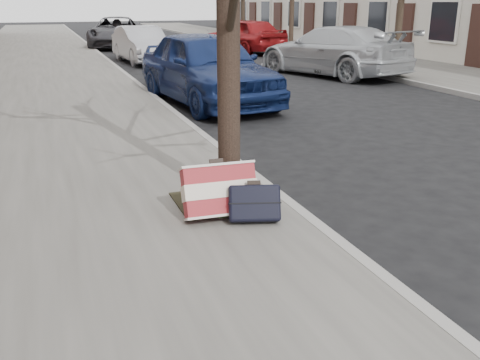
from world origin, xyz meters
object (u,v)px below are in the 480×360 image
object	(u,v)px
suitcase_red	(220,191)
suitcase_navy	(254,203)
car_near_front	(207,67)
car_near_mid	(142,45)

from	to	relation	value
suitcase_red	suitcase_navy	size ratio (longest dim) A/B	1.43
suitcase_red	car_near_front	world-z (taller)	car_near_front
suitcase_navy	car_near_front	bearing A→B (deg)	93.65
suitcase_navy	car_near_front	world-z (taller)	car_near_front
suitcase_navy	car_near_mid	world-z (taller)	car_near_mid
suitcase_red	car_near_mid	world-z (taller)	car_near_mid
suitcase_red	car_near_front	size ratio (longest dim) A/B	0.15
suitcase_red	suitcase_navy	world-z (taller)	suitcase_red
car_near_mid	suitcase_red	bearing A→B (deg)	-102.46
car_near_front	suitcase_navy	bearing A→B (deg)	-109.35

